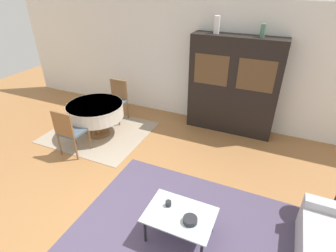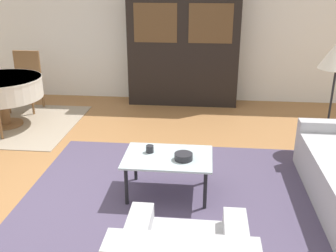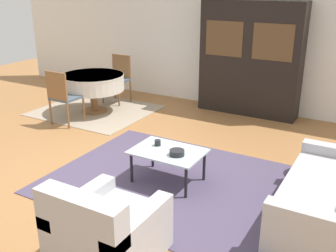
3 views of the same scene
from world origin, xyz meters
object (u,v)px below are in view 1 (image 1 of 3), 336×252
(dining_chair_far, at_px, (117,98))
(bowl, at_px, (190,220))
(display_cabinet, at_px, (233,86))
(vase_short, at_px, (263,31))
(dining_chair_near, at_px, (69,130))
(vase_tall, at_px, (217,25))
(cup, at_px, (168,203))
(coffee_table, at_px, (180,217))
(dining_table, at_px, (95,111))

(dining_chair_far, bearing_deg, bowl, 136.98)
(display_cabinet, xyz_separation_m, dining_chair_far, (-2.56, -0.60, -0.49))
(vase_short, bearing_deg, dining_chair_near, -143.21)
(display_cabinet, height_order, vase_tall, vase_tall)
(dining_chair_near, height_order, cup, dining_chair_near)
(coffee_table, bearing_deg, vase_short, 83.60)
(dining_chair_near, relative_size, dining_chair_far, 1.00)
(dining_chair_near, height_order, dining_chair_far, same)
(dining_chair_far, height_order, bowl, dining_chair_far)
(dining_chair_near, bearing_deg, display_cabinet, 40.90)
(display_cabinet, bearing_deg, dining_chair_near, -139.10)
(cup, bearing_deg, dining_chair_far, 134.63)
(dining_table, height_order, dining_chair_near, dining_chair_near)
(cup, bearing_deg, bowl, -21.10)
(display_cabinet, bearing_deg, vase_short, 0.13)
(coffee_table, distance_m, vase_tall, 3.68)
(display_cabinet, bearing_deg, dining_table, -151.15)
(coffee_table, bearing_deg, dining_table, 146.67)
(dining_table, distance_m, dining_chair_far, 0.81)
(display_cabinet, distance_m, vase_tall, 1.29)
(vase_tall, relative_size, vase_short, 1.40)
(vase_tall, bearing_deg, coffee_table, -80.59)
(dining_chair_far, height_order, vase_tall, vase_tall)
(display_cabinet, distance_m, bowl, 3.25)
(coffee_table, distance_m, dining_chair_near, 2.78)
(display_cabinet, distance_m, vase_short, 1.22)
(vase_tall, bearing_deg, dining_chair_far, -163.94)
(dining_table, relative_size, vase_tall, 3.56)
(vase_tall, bearing_deg, display_cabinet, -0.11)
(display_cabinet, height_order, dining_chair_near, display_cabinet)
(dining_chair_near, bearing_deg, cup, -19.10)
(cup, xyz_separation_m, vase_short, (0.55, 3.06, 1.73))
(dining_chair_near, bearing_deg, bowl, -19.35)
(dining_table, xyz_separation_m, vase_short, (2.97, 1.41, 1.61))
(coffee_table, bearing_deg, bowl, -21.29)
(cup, distance_m, bowl, 0.38)
(bowl, bearing_deg, vase_short, 86.55)
(dining_chair_far, bearing_deg, coffee_table, 135.98)
(coffee_table, relative_size, vase_tall, 2.67)
(display_cabinet, distance_m, dining_table, 2.96)
(display_cabinet, xyz_separation_m, vase_tall, (-0.46, 0.00, 1.20))
(dining_chair_far, height_order, cup, dining_chair_far)
(display_cabinet, relative_size, vase_tall, 6.27)
(coffee_table, xyz_separation_m, dining_table, (-2.62, 1.72, 0.20))
(coffee_table, distance_m, dining_chair_far, 3.64)
(coffee_table, distance_m, cup, 0.22)
(dining_chair_far, xyz_separation_m, cup, (2.42, -2.46, -0.08))
(dining_chair_near, distance_m, dining_chair_far, 1.62)
(cup, bearing_deg, vase_short, 79.90)
(dining_chair_near, xyz_separation_m, vase_tall, (2.10, 2.22, 1.69))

